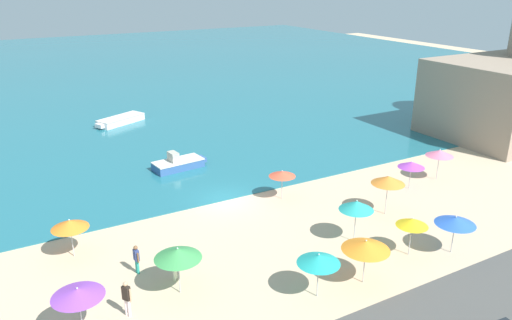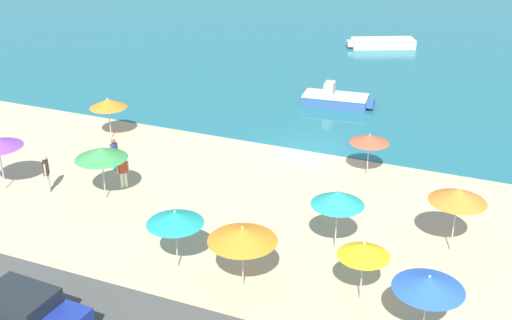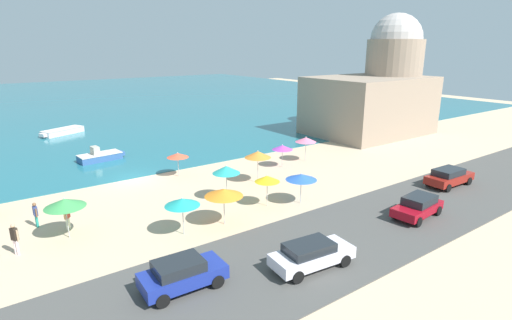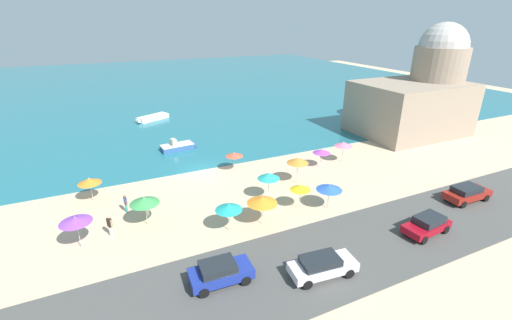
# 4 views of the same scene
# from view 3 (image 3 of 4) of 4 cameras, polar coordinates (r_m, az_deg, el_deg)

# --- Properties ---
(ground_plane) EXTENTS (160.00, 160.00, 0.00)m
(ground_plane) POSITION_cam_3_polar(r_m,az_deg,el_deg) (35.64, -17.24, -2.59)
(ground_plane) COLOR #CDB08E
(sea) EXTENTS (150.00, 110.00, 0.05)m
(sea) POSITION_cam_3_polar(r_m,az_deg,el_deg) (88.62, -29.02, 6.93)
(sea) COLOR #226978
(sea) RESTS_ON ground_plane
(coastal_road) EXTENTS (80.00, 8.00, 0.06)m
(coastal_road) POSITION_cam_3_polar(r_m,az_deg,el_deg) (20.72, -0.12, -15.68)
(coastal_road) COLOR #4B4A47
(coastal_road) RESTS_ON ground_plane
(beach_umbrella_0) EXTENTS (2.31, 2.31, 2.51)m
(beach_umbrella_0) POSITION_cam_3_polar(r_m,az_deg,el_deg) (25.64, -25.66, -5.55)
(beach_umbrella_0) COLOR #B2B2B7
(beach_umbrella_0) RESTS_ON ground_plane
(beach_umbrella_1) EXTENTS (2.02, 2.02, 2.66)m
(beach_umbrella_1) POSITION_cam_3_polar(r_m,az_deg,el_deg) (28.89, -4.27, -1.38)
(beach_umbrella_1) COLOR #B2B2B7
(beach_umbrella_1) RESTS_ON ground_plane
(beach_umbrella_2) EXTENTS (2.43, 2.43, 2.44)m
(beach_umbrella_2) POSITION_cam_3_polar(r_m,az_deg,el_deg) (24.97, -4.63, -4.65)
(beach_umbrella_2) COLOR #B2B2B7
(beach_umbrella_2) RESTS_ON ground_plane
(beach_umbrella_3) EXTENTS (1.76, 1.76, 2.31)m
(beach_umbrella_3) POSITION_cam_3_polar(r_m,az_deg,el_deg) (27.77, 1.62, -2.69)
(beach_umbrella_3) COLOR #B2B2B7
(beach_umbrella_3) RESTS_ON ground_plane
(beach_umbrella_4) EXTENTS (2.23, 2.23, 2.26)m
(beach_umbrella_4) POSITION_cam_3_polar(r_m,az_deg,el_deg) (28.45, 6.48, -2.41)
(beach_umbrella_4) COLOR #B2B2B7
(beach_umbrella_4) RESTS_ON ground_plane
(beach_umbrella_5) EXTENTS (2.05, 2.05, 2.45)m
(beach_umbrella_5) POSITION_cam_3_polar(r_m,az_deg,el_deg) (39.10, 7.14, 2.90)
(beach_umbrella_5) COLOR #B2B2B7
(beach_umbrella_5) RESTS_ON ground_plane
(beach_umbrella_7) EXTENTS (2.16, 2.16, 2.74)m
(beach_umbrella_7) POSITION_cam_3_polar(r_m,az_deg,el_deg) (32.48, 0.27, 0.80)
(beach_umbrella_7) COLOR #B2B2B7
(beach_umbrella_7) RESTS_ON ground_plane
(beach_umbrella_8) EXTENTS (1.92, 1.92, 2.16)m
(beach_umbrella_8) POSITION_cam_3_polar(r_m,az_deg,el_deg) (37.00, 3.79, 1.81)
(beach_umbrella_8) COLOR #B2B2B7
(beach_umbrella_8) RESTS_ON ground_plane
(beach_umbrella_9) EXTENTS (1.87, 1.87, 2.14)m
(beach_umbrella_9) POSITION_cam_3_polar(r_m,az_deg,el_deg) (34.86, -11.13, 0.67)
(beach_umbrella_9) COLOR #B2B2B7
(beach_umbrella_9) RESTS_ON ground_plane
(beach_umbrella_11) EXTENTS (2.10, 2.10, 2.37)m
(beach_umbrella_11) POSITION_cam_3_polar(r_m,az_deg,el_deg) (23.96, -10.50, -5.93)
(beach_umbrella_11) COLOR #B2B2B7
(beach_umbrella_11) RESTS_ON ground_plane
(bather_0) EXTENTS (0.40, 0.46, 1.61)m
(bather_0) POSITION_cam_3_polar(r_m,az_deg,el_deg) (27.22, -25.38, -7.22)
(bather_0) COLOR #EEF1CD
(bather_0) RESTS_ON ground_plane
(bather_1) EXTENTS (0.25, 0.57, 1.61)m
(bather_1) POSITION_cam_3_polar(r_m,az_deg,el_deg) (28.48, -28.96, -6.70)
(bather_1) COLOR teal
(bather_1) RESTS_ON ground_plane
(bather_2) EXTENTS (0.38, 0.50, 1.81)m
(bather_2) POSITION_cam_3_polar(r_m,az_deg,el_deg) (25.34, -31.22, -9.44)
(bather_2) COLOR white
(bather_2) RESTS_ON ground_plane
(parked_car_1) EXTENTS (3.98, 2.03, 1.47)m
(parked_car_1) POSITION_cam_3_polar(r_m,az_deg,el_deg) (19.36, -10.52, -15.66)
(parked_car_1) COLOR navy
(parked_car_1) RESTS_ON coastal_road
(parked_car_2) EXTENTS (4.40, 1.99, 1.43)m
(parked_car_2) POSITION_cam_3_polar(r_m,az_deg,el_deg) (35.59, 25.86, -2.14)
(parked_car_2) COLOR maroon
(parked_car_2) RESTS_ON coastal_road
(parked_car_3) EXTENTS (4.50, 2.18, 1.38)m
(parked_car_3) POSITION_cam_3_polar(r_m,az_deg,el_deg) (20.85, 7.91, -13.16)
(parked_car_3) COLOR silver
(parked_car_3) RESTS_ON coastal_road
(parked_car_4) EXTENTS (4.06, 2.14, 1.41)m
(parked_car_4) POSITION_cam_3_polar(r_m,az_deg,el_deg) (28.37, 22.11, -6.12)
(parked_car_4) COLOR maroon
(parked_car_4) RESTS_ON coastal_road
(skiff_nearshore) EXTENTS (5.59, 3.87, 0.72)m
(skiff_nearshore) POSITION_cam_3_polar(r_m,az_deg,el_deg) (56.73, -25.94, 3.69)
(skiff_nearshore) COLOR silver
(skiff_nearshore) RESTS_ON sea
(skiff_offshore) EXTENTS (4.49, 2.21, 1.47)m
(skiff_offshore) POSITION_cam_3_polar(r_m,az_deg,el_deg) (42.12, -21.39, 0.50)
(skiff_offshore) COLOR #335A94
(skiff_offshore) RESTS_ON sea
(harbor_fortress) EXTENTS (15.49, 10.72, 14.99)m
(harbor_fortress) POSITION_cam_3_polar(r_m,az_deg,el_deg) (54.71, 17.24, 9.48)
(harbor_fortress) COLOR gray
(harbor_fortress) RESTS_ON ground_plane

